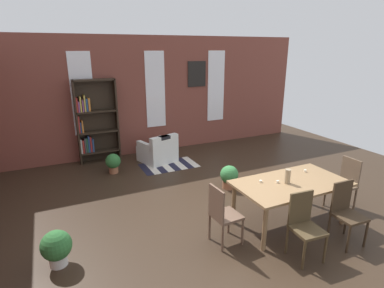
% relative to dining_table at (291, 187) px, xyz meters
% --- Properties ---
extents(ground_plane, '(11.09, 11.09, 0.00)m').
position_rel_dining_table_xyz_m(ground_plane, '(-0.70, 0.43, -0.68)').
color(ground_plane, '#33251A').
extents(back_wall_brick, '(9.23, 0.12, 3.19)m').
position_rel_dining_table_xyz_m(back_wall_brick, '(-0.70, 4.75, 0.91)').
color(back_wall_brick, brown).
rests_on(back_wall_brick, ground).
extents(window_pane_0, '(0.55, 0.02, 2.07)m').
position_rel_dining_table_xyz_m(window_pane_0, '(-2.62, 4.68, 1.07)').
color(window_pane_0, white).
extents(window_pane_1, '(0.55, 0.02, 2.07)m').
position_rel_dining_table_xyz_m(window_pane_1, '(-0.70, 4.68, 1.07)').
color(window_pane_1, white).
extents(window_pane_2, '(0.55, 0.02, 2.07)m').
position_rel_dining_table_xyz_m(window_pane_2, '(1.22, 4.68, 1.07)').
color(window_pane_2, white).
extents(dining_table, '(1.86, 1.02, 0.76)m').
position_rel_dining_table_xyz_m(dining_table, '(0.00, 0.00, 0.00)').
color(dining_table, olive).
rests_on(dining_table, ground).
extents(vase_on_table, '(0.09, 0.09, 0.24)m').
position_rel_dining_table_xyz_m(vase_on_table, '(-0.09, 0.00, 0.20)').
color(vase_on_table, '#998466').
rests_on(vase_on_table, dining_table).
extents(tealight_candle_0, '(0.04, 0.04, 0.04)m').
position_rel_dining_table_xyz_m(tealight_candle_0, '(-0.22, 0.08, 0.10)').
color(tealight_candle_0, silver).
rests_on(tealight_candle_0, dining_table).
extents(tealight_candle_1, '(0.04, 0.04, 0.04)m').
position_rel_dining_table_xyz_m(tealight_candle_1, '(0.52, 0.23, 0.10)').
color(tealight_candle_1, silver).
rests_on(tealight_candle_1, dining_table).
extents(tealight_candle_2, '(0.04, 0.04, 0.04)m').
position_rel_dining_table_xyz_m(tealight_candle_2, '(-0.46, 0.21, 0.10)').
color(tealight_candle_2, silver).
rests_on(tealight_candle_2, dining_table).
extents(dining_chair_head_right, '(0.40, 0.40, 0.95)m').
position_rel_dining_table_xyz_m(dining_chair_head_right, '(1.30, 0.00, -0.17)').
color(dining_chair_head_right, brown).
rests_on(dining_chair_head_right, ground).
extents(dining_chair_near_left, '(0.43, 0.43, 0.95)m').
position_rel_dining_table_xyz_m(dining_chair_near_left, '(-0.41, -0.74, -0.17)').
color(dining_chair_near_left, '#463721').
rests_on(dining_chair_near_left, ground).
extents(dining_chair_head_left, '(0.42, 0.42, 0.95)m').
position_rel_dining_table_xyz_m(dining_chair_head_left, '(-1.30, -0.00, -0.17)').
color(dining_chair_head_left, brown).
rests_on(dining_chair_head_left, ground).
extents(dining_chair_near_right, '(0.42, 0.42, 0.95)m').
position_rel_dining_table_xyz_m(dining_chair_near_right, '(0.42, -0.74, -0.17)').
color(dining_chair_near_right, '#38291B').
rests_on(dining_chair_near_right, ground).
extents(bookshelf_tall, '(1.03, 0.29, 2.13)m').
position_rel_dining_table_xyz_m(bookshelf_tall, '(-2.44, 4.52, 0.38)').
color(bookshelf_tall, '#2D2319').
rests_on(bookshelf_tall, ground).
extents(armchair_white, '(0.99, 0.99, 0.75)m').
position_rel_dining_table_xyz_m(armchair_white, '(-0.98, 3.79, -0.40)').
color(armchair_white, white).
rests_on(armchair_white, ground).
extents(potted_plant_by_shelf, '(0.38, 0.38, 0.50)m').
position_rel_dining_table_xyz_m(potted_plant_by_shelf, '(-0.16, 1.62, -0.42)').
color(potted_plant_by_shelf, '#9E6042').
rests_on(potted_plant_by_shelf, ground).
extents(potted_plant_corner, '(0.41, 0.41, 0.52)m').
position_rel_dining_table_xyz_m(potted_plant_corner, '(-3.58, 0.52, -0.39)').
color(potted_plant_corner, silver).
rests_on(potted_plant_corner, ground).
extents(potted_plant_window, '(0.36, 0.36, 0.47)m').
position_rel_dining_table_xyz_m(potted_plant_window, '(-2.21, 3.51, -0.41)').
color(potted_plant_window, '#9E6042').
rests_on(potted_plant_window, ground).
extents(striped_rug, '(1.40, 0.83, 0.01)m').
position_rel_dining_table_xyz_m(striped_rug, '(-0.85, 3.38, -0.68)').
color(striped_rug, '#1E1E33').
rests_on(striped_rug, ground).
extents(framed_picture, '(0.56, 0.03, 0.72)m').
position_rel_dining_table_xyz_m(framed_picture, '(0.57, 4.67, 1.46)').
color(framed_picture, black).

